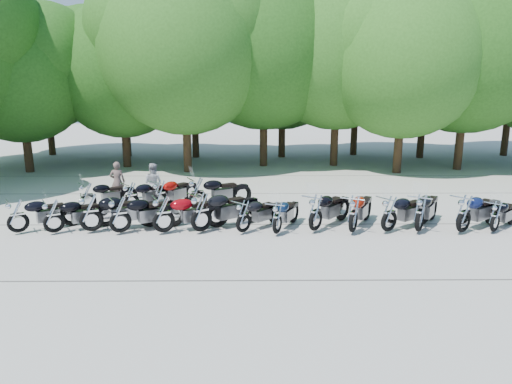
{
  "coord_description": "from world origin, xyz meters",
  "views": [
    {
      "loc": [
        -0.13,
        -12.94,
        4.42
      ],
      "look_at": [
        0.0,
        1.5,
        1.1
      ],
      "focal_mm": 32.0,
      "sensor_mm": 36.0,
      "label": 1
    }
  ],
  "objects_px": {
    "motorcycle_6": "(243,215)",
    "motorcycle_10": "(389,213)",
    "motorcycle_9": "(354,213)",
    "motorcycle_4": "(163,213)",
    "motorcycle_11": "(420,212)",
    "motorcycle_8": "(316,211)",
    "motorcycle_5": "(201,211)",
    "motorcycle_3": "(120,214)",
    "motorcycle_13": "(496,216)",
    "motorcycle_14": "(88,195)",
    "rider_1": "(153,183)",
    "motorcycle_17": "(198,192)",
    "motorcycle_2": "(91,212)",
    "motorcycle_15": "(131,196)",
    "motorcycle_16": "(160,194)",
    "rider_0": "(118,182)",
    "motorcycle_0": "(17,215)",
    "motorcycle_7": "(277,217)",
    "motorcycle_12": "(464,212)",
    "motorcycle_1": "(53,215)"
  },
  "relations": [
    {
      "from": "motorcycle_13",
      "to": "motorcycle_17",
      "type": "relative_size",
      "value": 0.83
    },
    {
      "from": "motorcycle_8",
      "to": "motorcycle_11",
      "type": "xyz_separation_m",
      "value": [
        3.2,
        -0.11,
        0.01
      ]
    },
    {
      "from": "motorcycle_1",
      "to": "motorcycle_5",
      "type": "relative_size",
      "value": 0.85
    },
    {
      "from": "motorcycle_4",
      "to": "motorcycle_11",
      "type": "bearing_deg",
      "value": -114.43
    },
    {
      "from": "motorcycle_2",
      "to": "motorcycle_8",
      "type": "distance_m",
      "value": 6.92
    },
    {
      "from": "motorcycle_3",
      "to": "rider_0",
      "type": "xyz_separation_m",
      "value": [
        -1.27,
        4.22,
        0.13
      ]
    },
    {
      "from": "motorcycle_3",
      "to": "motorcycle_8",
      "type": "height_order",
      "value": "motorcycle_8"
    },
    {
      "from": "rider_0",
      "to": "motorcycle_11",
      "type": "bearing_deg",
      "value": 151.47
    },
    {
      "from": "motorcycle_8",
      "to": "rider_0",
      "type": "bearing_deg",
      "value": 9.63
    },
    {
      "from": "motorcycle_3",
      "to": "motorcycle_12",
      "type": "distance_m",
      "value": 10.51
    },
    {
      "from": "motorcycle_1",
      "to": "motorcycle_6",
      "type": "distance_m",
      "value": 5.8
    },
    {
      "from": "motorcycle_12",
      "to": "rider_1",
      "type": "relative_size",
      "value": 1.55
    },
    {
      "from": "motorcycle_3",
      "to": "motorcycle_10",
      "type": "bearing_deg",
      "value": -118.18
    },
    {
      "from": "motorcycle_14",
      "to": "rider_1",
      "type": "xyz_separation_m",
      "value": [
        2.15,
        1.13,
        0.2
      ]
    },
    {
      "from": "motorcycle_2",
      "to": "motorcycle_9",
      "type": "relative_size",
      "value": 1.02
    },
    {
      "from": "motorcycle_13",
      "to": "motorcycle_5",
      "type": "bearing_deg",
      "value": 47.72
    },
    {
      "from": "motorcycle_4",
      "to": "motorcycle_7",
      "type": "height_order",
      "value": "motorcycle_4"
    },
    {
      "from": "rider_1",
      "to": "motorcycle_16",
      "type": "bearing_deg",
      "value": 134.91
    },
    {
      "from": "motorcycle_17",
      "to": "motorcycle_2",
      "type": "bearing_deg",
      "value": 104.91
    },
    {
      "from": "motorcycle_16",
      "to": "motorcycle_11",
      "type": "bearing_deg",
      "value": -163.07
    },
    {
      "from": "motorcycle_9",
      "to": "motorcycle_12",
      "type": "height_order",
      "value": "motorcycle_12"
    },
    {
      "from": "motorcycle_7",
      "to": "motorcycle_15",
      "type": "bearing_deg",
      "value": -3.2
    },
    {
      "from": "motorcycle_9",
      "to": "motorcycle_11",
      "type": "xyz_separation_m",
      "value": [
        2.06,
        0.06,
        0.01
      ]
    },
    {
      "from": "motorcycle_5",
      "to": "motorcycle_14",
      "type": "distance_m",
      "value": 5.16
    },
    {
      "from": "motorcycle_6",
      "to": "motorcycle_10",
      "type": "distance_m",
      "value": 4.49
    },
    {
      "from": "motorcycle_2",
      "to": "motorcycle_9",
      "type": "bearing_deg",
      "value": -113.39
    },
    {
      "from": "motorcycle_4",
      "to": "motorcycle_8",
      "type": "relative_size",
      "value": 1.0
    },
    {
      "from": "motorcycle_6",
      "to": "motorcycle_17",
      "type": "height_order",
      "value": "motorcycle_17"
    },
    {
      "from": "rider_1",
      "to": "motorcycle_12",
      "type": "bearing_deg",
      "value": -179.4
    },
    {
      "from": "motorcycle_9",
      "to": "motorcycle_4",
      "type": "bearing_deg",
      "value": 26.7
    },
    {
      "from": "motorcycle_11",
      "to": "motorcycle_17",
      "type": "bearing_deg",
      "value": 12.13
    },
    {
      "from": "motorcycle_15",
      "to": "motorcycle_10",
      "type": "bearing_deg",
      "value": -149.41
    },
    {
      "from": "motorcycle_15",
      "to": "motorcycle_17",
      "type": "relative_size",
      "value": 0.89
    },
    {
      "from": "motorcycle_6",
      "to": "motorcycle_7",
      "type": "xyz_separation_m",
      "value": [
        1.03,
        -0.14,
        -0.01
      ]
    },
    {
      "from": "motorcycle_6",
      "to": "rider_1",
      "type": "distance_m",
      "value": 5.25
    },
    {
      "from": "motorcycle_3",
      "to": "rider_0",
      "type": "distance_m",
      "value": 4.41
    },
    {
      "from": "motorcycle_15",
      "to": "motorcycle_17",
      "type": "bearing_deg",
      "value": -128.17
    },
    {
      "from": "motorcycle_15",
      "to": "rider_1",
      "type": "height_order",
      "value": "rider_1"
    },
    {
      "from": "motorcycle_5",
      "to": "motorcycle_16",
      "type": "xyz_separation_m",
      "value": [
        -1.79,
        2.69,
        -0.08
      ]
    },
    {
      "from": "motorcycle_1",
      "to": "motorcycle_2",
      "type": "distance_m",
      "value": 1.12
    },
    {
      "from": "motorcycle_7",
      "to": "motorcycle_10",
      "type": "height_order",
      "value": "motorcycle_10"
    },
    {
      "from": "motorcycle_0",
      "to": "motorcycle_2",
      "type": "relative_size",
      "value": 0.89
    },
    {
      "from": "motorcycle_9",
      "to": "motorcycle_5",
      "type": "bearing_deg",
      "value": 25.67
    },
    {
      "from": "motorcycle_4",
      "to": "motorcycle_11",
      "type": "height_order",
      "value": "motorcycle_11"
    },
    {
      "from": "motorcycle_10",
      "to": "motorcycle_15",
      "type": "relative_size",
      "value": 1.08
    },
    {
      "from": "motorcycle_1",
      "to": "motorcycle_11",
      "type": "height_order",
      "value": "motorcycle_11"
    },
    {
      "from": "motorcycle_11",
      "to": "motorcycle_8",
      "type": "bearing_deg",
      "value": 31.23
    },
    {
      "from": "motorcycle_3",
      "to": "motorcycle_13",
      "type": "bearing_deg",
      "value": -118.44
    },
    {
      "from": "motorcycle_3",
      "to": "motorcycle_14",
      "type": "distance_m",
      "value": 3.37
    },
    {
      "from": "motorcycle_2",
      "to": "motorcycle_5",
      "type": "relative_size",
      "value": 0.96
    }
  ]
}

